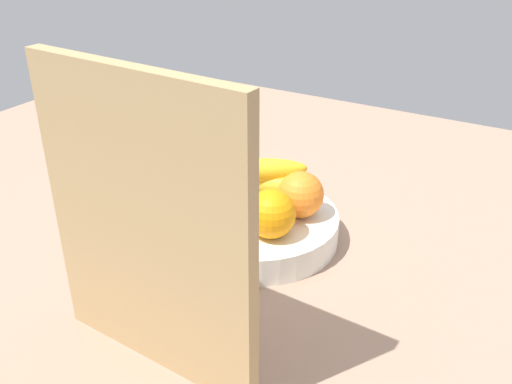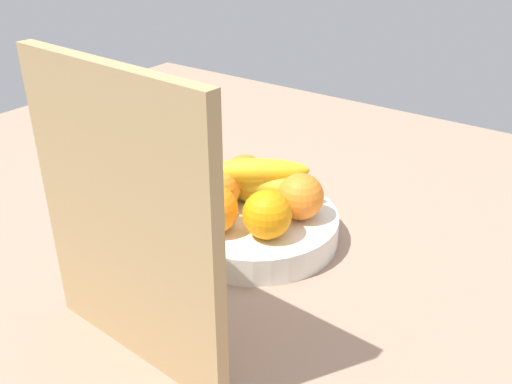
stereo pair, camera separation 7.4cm
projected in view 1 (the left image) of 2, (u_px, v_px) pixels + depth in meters
ground_plane at (273, 243)px, 95.10cm from camera, size 180.00×140.00×3.00cm
fruit_bowl at (256, 226)px, 92.48cm from camera, size 26.54×26.54×4.54cm
orange_front_left at (271, 214)px, 84.06cm from camera, size 7.39×7.39×7.39cm
orange_front_right at (300, 195)px, 89.47cm from camera, size 7.39×7.39×7.39cm
orange_center at (279, 181)px, 93.57cm from camera, size 7.39×7.39×7.39cm
orange_back_left at (242, 177)px, 94.95cm from camera, size 7.39×7.39×7.39cm
orange_back_right at (217, 189)px, 91.08cm from camera, size 7.39×7.39×7.39cm
orange_top_stack at (217, 211)px, 84.81cm from camera, size 7.39×7.39×7.39cm
banana_bunch at (257, 182)px, 92.20cm from camera, size 17.63×13.28×8.40cm
cutting_board at (146, 231)px, 61.22cm from camera, size 28.06×3.46×36.00cm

